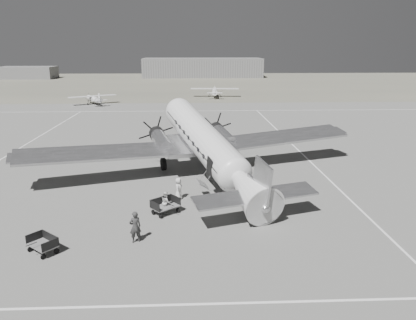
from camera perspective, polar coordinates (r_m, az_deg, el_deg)
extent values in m
plane|color=#61625F|center=(30.92, -3.43, -4.47)|extent=(260.00, 260.00, 0.00)
cube|color=silver|center=(18.41, -4.11, -19.63)|extent=(60.00, 0.15, 0.01)
cube|color=silver|center=(32.94, 17.98, -3.94)|extent=(0.15, 80.00, 0.01)
cube|color=silver|center=(44.52, -27.07, 0.11)|extent=(0.15, 60.00, 0.01)
cube|color=silver|center=(69.84, -2.95, 6.91)|extent=(90.00, 0.15, 0.01)
cube|color=#666456|center=(124.48, -2.78, 10.77)|extent=(260.00, 90.00, 0.01)
cube|color=slate|center=(149.28, -0.79, 12.76)|extent=(42.00, 14.00, 6.00)
cube|color=#606060|center=(149.15, -0.79, 14.02)|extent=(42.00, 14.00, 0.60)
cube|color=#606060|center=(154.62, -24.01, 11.17)|extent=(18.00, 10.00, 4.00)
imported|color=#2B2B2B|center=(23.30, -10.21, -9.24)|extent=(0.79, 0.67, 1.84)
imported|color=beige|center=(27.01, -5.93, -5.91)|extent=(0.72, 0.83, 1.47)
imported|color=#BABAB7|center=(29.23, -4.17, -4.03)|extent=(0.63, 0.86, 1.60)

